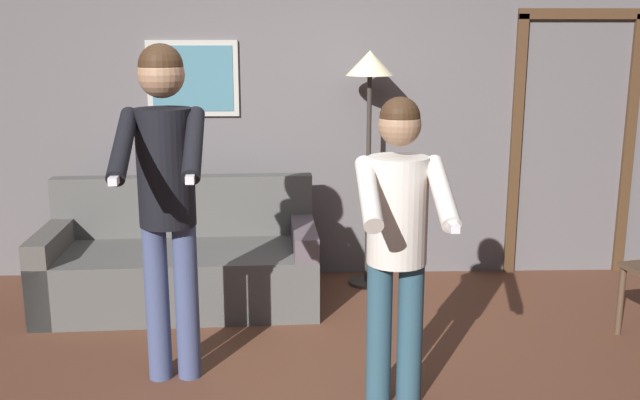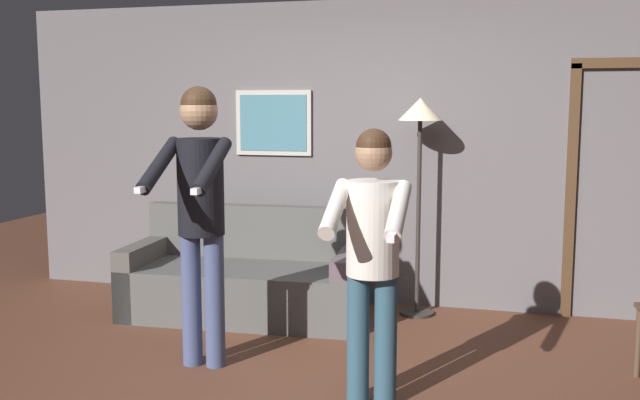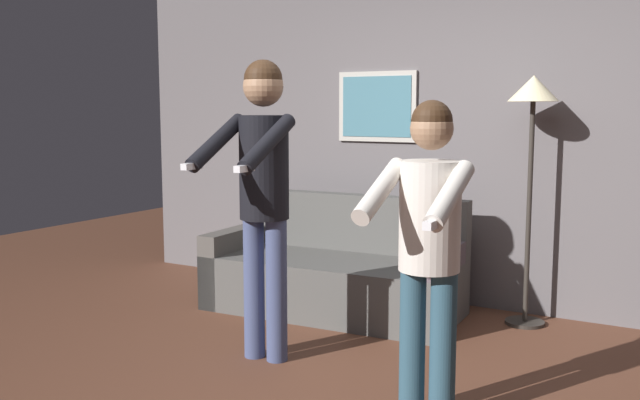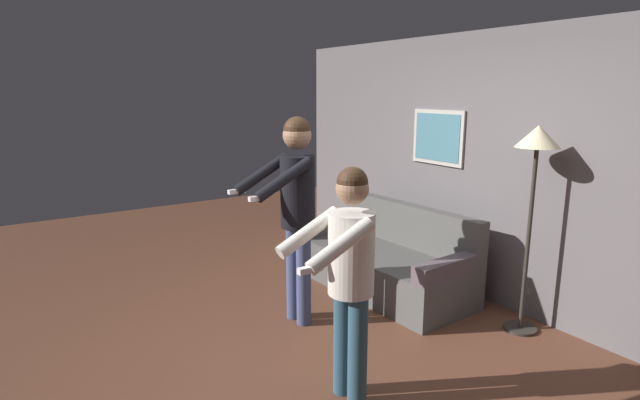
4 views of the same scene
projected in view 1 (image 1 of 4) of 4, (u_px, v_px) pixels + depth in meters
ground_plane at (306, 398)px, 3.76m from camera, size 12.00×12.00×0.00m
back_wall_assembly at (305, 112)px, 5.53m from camera, size 6.40×0.10×2.60m
couch at (182, 266)px, 5.06m from camera, size 1.94×0.94×0.87m
torchiere_lamp at (370, 89)px, 5.20m from camera, size 0.35×0.35×1.77m
person_standing_left at (166, 180)px, 3.74m from camera, size 0.47×0.73×1.84m
person_standing_right at (398, 228)px, 3.51m from camera, size 0.44×0.65×1.59m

